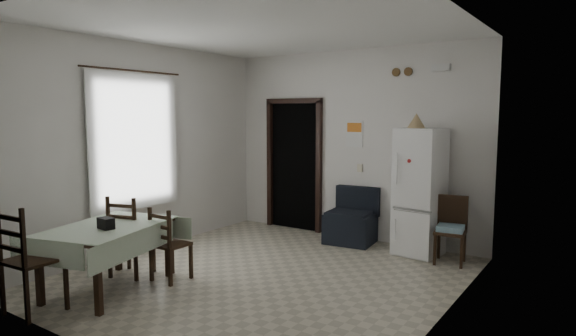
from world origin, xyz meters
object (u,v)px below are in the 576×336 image
(dining_table, at_px, (109,258))
(corner_chair, at_px, (450,230))
(fridge, at_px, (420,192))
(dining_chair_far_left, at_px, (131,235))
(dining_chair_near_head, at_px, (33,258))
(navy_seat, at_px, (351,216))
(dining_chair_far_right, at_px, (171,243))

(dining_table, bearing_deg, corner_chair, 32.23)
(fridge, distance_m, dining_chair_far_left, 3.79)
(dining_table, distance_m, dining_chair_near_head, 0.81)
(dining_table, distance_m, dining_chair_far_left, 0.52)
(navy_seat, relative_size, dining_table, 0.60)
(dining_chair_far_right, bearing_deg, dining_table, 62.98)
(dining_chair_far_left, relative_size, dining_chair_near_head, 0.90)
(dining_table, xyz_separation_m, dining_chair_far_right, (0.31, 0.60, 0.07))
(fridge, xyz_separation_m, dining_chair_far_right, (-2.02, -2.64, -0.44))
(dining_chair_far_left, height_order, dining_chair_far_right, dining_chair_far_left)
(dining_chair_far_right, height_order, dining_chair_near_head, dining_chair_near_head)
(navy_seat, height_order, dining_chair_far_right, dining_chair_far_right)
(dining_table, relative_size, dining_chair_near_head, 1.28)
(dining_chair_far_left, xyz_separation_m, dining_chair_far_right, (0.52, 0.14, -0.05))
(fridge, relative_size, dining_chair_near_head, 1.60)
(corner_chair, relative_size, dining_chair_far_left, 0.89)
(dining_table, height_order, dining_chair_near_head, dining_chair_near_head)
(navy_seat, xyz_separation_m, dining_chair_far_left, (-1.50, -2.78, 0.07))
(fridge, xyz_separation_m, navy_seat, (-1.04, 0.00, -0.46))
(fridge, height_order, navy_seat, fridge)
(dining_chair_far_left, xyz_separation_m, dining_chair_near_head, (0.15, -1.25, 0.06))
(fridge, relative_size, dining_table, 1.25)
(fridge, bearing_deg, dining_table, -118.75)
(corner_chair, xyz_separation_m, dining_chair_far_right, (-2.50, -2.45, -0.00))
(dining_chair_far_left, bearing_deg, fridge, -148.61)
(fridge, distance_m, corner_chair, 0.68)
(corner_chair, bearing_deg, navy_seat, 164.57)
(dining_chair_near_head, bearing_deg, dining_chair_far_left, -87.13)
(navy_seat, xyz_separation_m, dining_table, (-1.29, -3.25, -0.05))
(fridge, relative_size, dining_chair_far_right, 2.01)
(corner_chair, relative_size, dining_chair_near_head, 0.80)
(navy_seat, distance_m, dining_table, 3.49)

